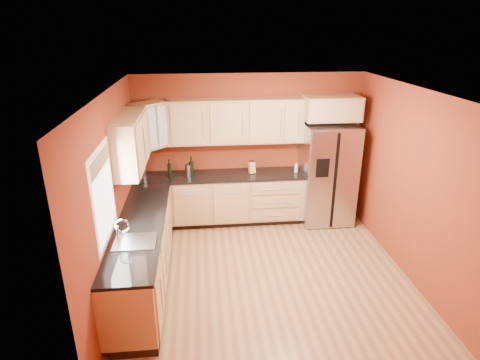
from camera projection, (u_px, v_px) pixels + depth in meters
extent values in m
plane|color=brown|center=(265.00, 274.00, 5.77)|extent=(4.00, 4.00, 0.00)
plane|color=silver|center=(270.00, 92.00, 4.83)|extent=(4.00, 4.00, 0.00)
cube|color=maroon|center=(249.00, 148.00, 7.16)|extent=(4.00, 0.04, 2.60)
cube|color=maroon|center=(307.00, 281.00, 3.45)|extent=(4.00, 0.04, 2.60)
cube|color=maroon|center=(113.00, 197.00, 5.11)|extent=(0.04, 4.00, 2.60)
cube|color=maroon|center=(412.00, 185.00, 5.49)|extent=(0.04, 4.00, 2.60)
cube|color=tan|center=(220.00, 200.00, 7.14)|extent=(2.90, 0.60, 0.88)
cube|color=tan|center=(143.00, 254.00, 5.45)|extent=(0.60, 2.80, 0.88)
cube|color=black|center=(220.00, 176.00, 6.96)|extent=(2.90, 0.62, 0.04)
cube|color=black|center=(141.00, 224.00, 5.28)|extent=(0.62, 2.80, 0.04)
cube|color=tan|center=(236.00, 121.00, 6.79)|extent=(2.30, 0.33, 0.75)
cube|color=tan|center=(131.00, 142.00, 5.61)|extent=(0.33, 1.35, 0.75)
cube|color=tan|center=(150.00, 125.00, 6.50)|extent=(0.67, 0.67, 0.75)
cube|color=tan|center=(331.00, 108.00, 6.73)|extent=(0.92, 0.60, 0.40)
cube|color=#ABABAF|center=(327.00, 174.00, 7.09)|extent=(0.90, 0.75, 1.78)
cube|color=white|center=(104.00, 195.00, 4.56)|extent=(0.03, 0.90, 1.00)
cylinder|color=#ABABAF|center=(189.00, 170.00, 6.88)|extent=(0.13, 0.13, 0.20)
cylinder|color=#ABABAF|center=(143.00, 172.00, 6.82)|extent=(0.11, 0.11, 0.17)
cube|color=tan|center=(252.00, 168.00, 7.00)|extent=(0.12, 0.11, 0.20)
cylinder|color=silver|center=(296.00, 168.00, 7.05)|extent=(0.07, 0.07, 0.17)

